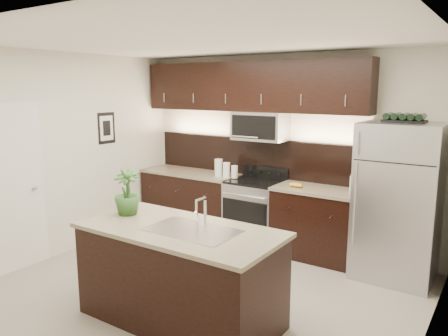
% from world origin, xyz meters
% --- Properties ---
extents(ground, '(4.50, 4.50, 0.00)m').
position_xyz_m(ground, '(0.00, 0.00, 0.00)').
color(ground, gray).
rests_on(ground, ground).
extents(room_walls, '(4.52, 4.02, 2.71)m').
position_xyz_m(room_walls, '(-0.11, -0.04, 1.70)').
color(room_walls, beige).
rests_on(room_walls, ground).
extents(counter_run, '(3.51, 0.65, 0.94)m').
position_xyz_m(counter_run, '(-0.46, 1.69, 0.47)').
color(counter_run, black).
rests_on(counter_run, ground).
extents(upper_fixtures, '(3.49, 0.40, 1.66)m').
position_xyz_m(upper_fixtures, '(-0.43, 1.84, 2.14)').
color(upper_fixtures, black).
rests_on(upper_fixtures, counter_run).
extents(island, '(1.96, 0.96, 0.94)m').
position_xyz_m(island, '(0.21, -0.58, 0.47)').
color(island, black).
rests_on(island, ground).
extents(sink_faucet, '(0.84, 0.50, 0.28)m').
position_xyz_m(sink_faucet, '(0.36, -0.57, 0.96)').
color(sink_faucet, silver).
rests_on(sink_faucet, island).
extents(refrigerator, '(0.89, 0.80, 1.85)m').
position_xyz_m(refrigerator, '(1.70, 1.63, 0.92)').
color(refrigerator, '#B2B2B7').
rests_on(refrigerator, ground).
extents(wine_rack, '(0.46, 0.28, 0.11)m').
position_xyz_m(wine_rack, '(1.70, 1.63, 1.90)').
color(wine_rack, black).
rests_on(wine_rack, refrigerator).
extents(plant, '(0.35, 0.35, 0.48)m').
position_xyz_m(plant, '(-0.52, -0.53, 1.18)').
color(plant, '#2A5321').
rests_on(plant, island).
extents(canisters, '(0.38, 0.12, 0.25)m').
position_xyz_m(canisters, '(-0.75, 1.64, 1.05)').
color(canisters, silver).
rests_on(canisters, counter_run).
extents(french_press, '(0.12, 0.12, 0.34)m').
position_xyz_m(french_press, '(1.17, 1.64, 1.07)').
color(french_press, silver).
rests_on(french_press, counter_run).
extents(bananas, '(0.19, 0.15, 0.06)m').
position_xyz_m(bananas, '(0.37, 1.61, 0.97)').
color(bananas, gold).
rests_on(bananas, counter_run).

